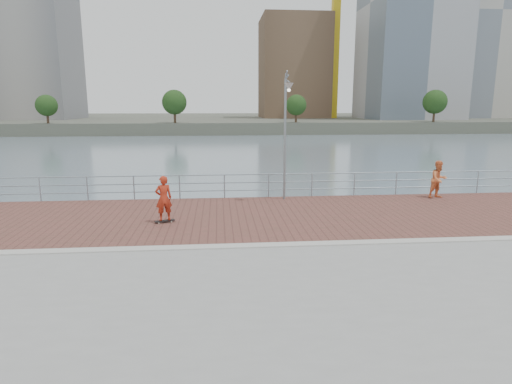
{
  "coord_description": "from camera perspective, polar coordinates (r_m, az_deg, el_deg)",
  "views": [
    {
      "loc": [
        -1.28,
        -12.46,
        4.3
      ],
      "look_at": [
        0.0,
        2.0,
        1.3
      ],
      "focal_mm": 30.0,
      "sensor_mm": 36.0,
      "label": 1
    }
  ],
  "objects": [
    {
      "name": "curb",
      "position": [
        13.23,
        0.77,
        -7.15
      ],
      "size": [
        40.0,
        0.4,
        0.06
      ],
      "primitive_type": "cube",
      "color": "#B7B5AD",
      "rests_on": "seawall"
    },
    {
      "name": "skateboard",
      "position": [
        16.09,
        -12.08,
        -3.78
      ],
      "size": [
        0.75,
        0.41,
        0.08
      ],
      "rotation": [
        0.0,
        0.0,
        0.33
      ],
      "color": "black",
      "rests_on": "brick_lane"
    },
    {
      "name": "skateboarder",
      "position": [
        15.88,
        -12.21,
        -0.82
      ],
      "size": [
        0.7,
        0.57,
        1.66
      ],
      "primitive_type": "imported",
      "rotation": [
        0.0,
        0.0,
        3.47
      ],
      "color": "#B32C17",
      "rests_on": "skateboard"
    },
    {
      "name": "seawall",
      "position": [
        9.24,
        4.16,
        -23.36
      ],
      "size": [
        40.0,
        24.0,
        2.0
      ],
      "primitive_type": "cube",
      "color": "gray",
      "rests_on": "ground"
    },
    {
      "name": "far_shore",
      "position": [
        135.06,
        -4.56,
        9.49
      ],
      "size": [
        320.0,
        95.0,
        2.5
      ],
      "primitive_type": "cube",
      "color": "#4C5142",
      "rests_on": "ground"
    },
    {
      "name": "brick_lane",
      "position": [
        16.67,
        -0.48,
        -3.24
      ],
      "size": [
        40.0,
        6.8,
        0.02
      ],
      "primitive_type": "cube",
      "color": "brown",
      "rests_on": "seawall"
    },
    {
      "name": "skyline",
      "position": [
        121.62,
        9.31,
        20.19
      ],
      "size": [
        233.0,
        41.0,
        56.87
      ],
      "color": "#ADA38E",
      "rests_on": "far_shore"
    },
    {
      "name": "water",
      "position": [
        14.02,
        0.74,
        -15.03
      ],
      "size": [
        400.0,
        400.0,
        0.0
      ],
      "primitive_type": "plane",
      "color": "slate",
      "rests_on": "ground"
    },
    {
      "name": "street_lamp",
      "position": [
        18.8,
        4.11,
        10.3
      ],
      "size": [
        0.4,
        1.15,
        5.43
      ],
      "color": "gray",
      "rests_on": "brick_lane"
    },
    {
      "name": "shoreline_trees",
      "position": [
        92.92,
        10.87,
        11.56
      ],
      "size": [
        169.95,
        5.15,
        6.87
      ],
      "color": "#473323",
      "rests_on": "far_shore"
    },
    {
      "name": "bystander",
      "position": [
        21.41,
        23.17,
        1.56
      ],
      "size": [
        0.97,
        0.83,
        1.74
      ],
      "primitive_type": "imported",
      "rotation": [
        0.0,
        0.0,
        0.22
      ],
      "color": "#F18146",
      "rests_on": "brick_lane"
    },
    {
      "name": "guardrail",
      "position": [
        19.83,
        -1.27,
        1.19
      ],
      "size": [
        39.06,
        0.06,
        1.13
      ],
      "color": "#8C9EA8",
      "rests_on": "brick_lane"
    }
  ]
}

